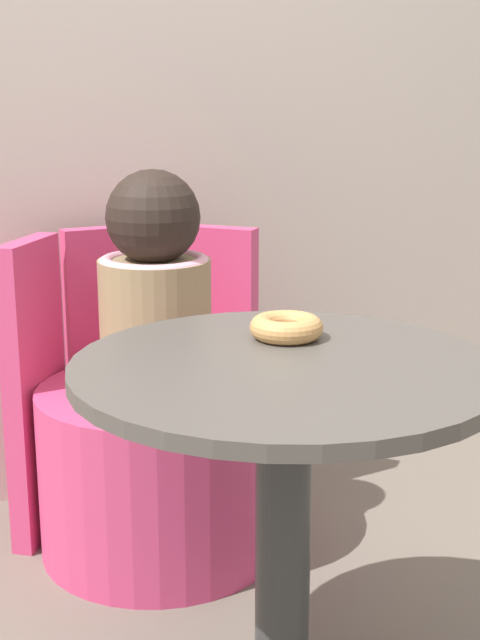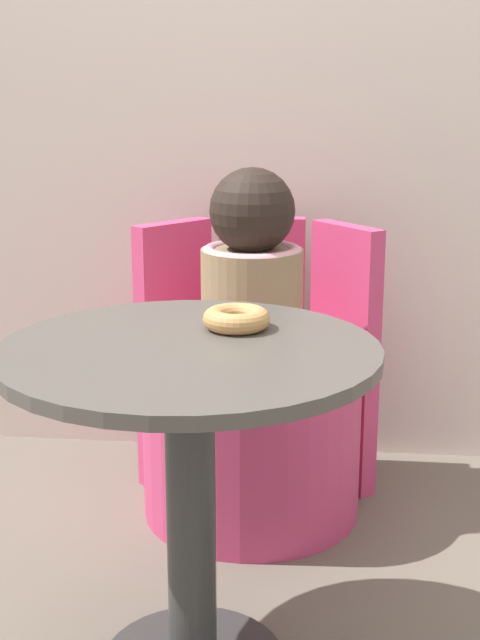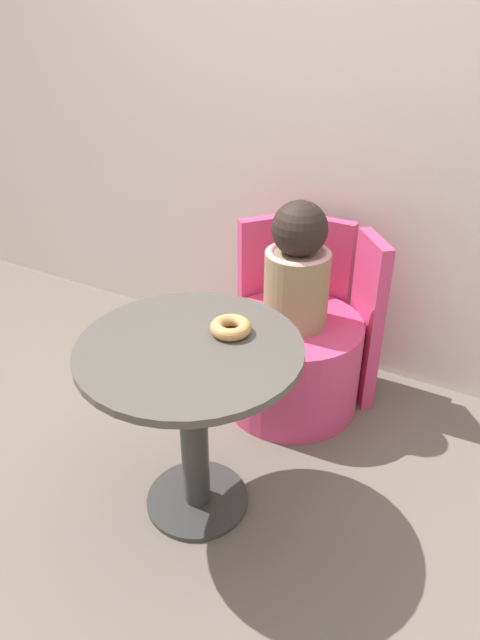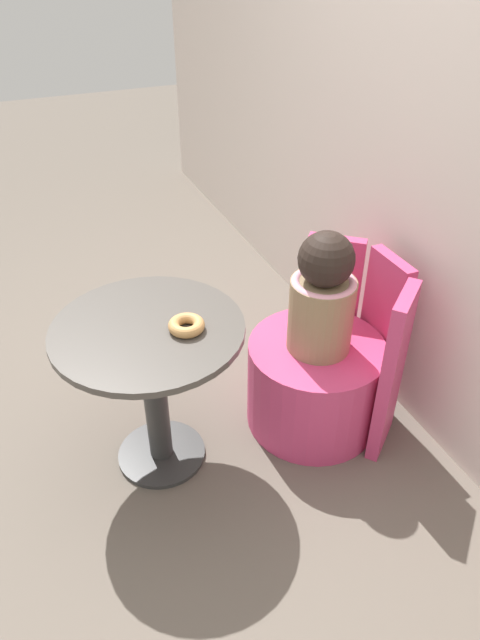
# 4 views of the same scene
# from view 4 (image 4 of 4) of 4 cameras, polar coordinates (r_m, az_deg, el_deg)

# --- Properties ---
(ground_plane) EXTENTS (12.00, 12.00, 0.00)m
(ground_plane) POSITION_cam_4_polar(r_m,az_deg,el_deg) (2.38, -8.39, -13.75)
(ground_plane) COLOR #665B51
(back_wall) EXTENTS (6.00, 0.06, 2.40)m
(back_wall) POSITION_cam_4_polar(r_m,az_deg,el_deg) (2.18, 19.80, 17.90)
(back_wall) COLOR silver
(back_wall) RESTS_ON ground_plane
(round_table) EXTENTS (0.67, 0.67, 0.64)m
(round_table) POSITION_cam_4_polar(r_m,az_deg,el_deg) (2.07, -8.82, -4.48)
(round_table) COLOR #333333
(round_table) RESTS_ON ground_plane
(tub_chair) EXTENTS (0.55, 0.55, 0.39)m
(tub_chair) POSITION_cam_4_polar(r_m,az_deg,el_deg) (2.41, 7.41, -6.27)
(tub_chair) COLOR #D13D70
(tub_chair) RESTS_ON ground_plane
(booth_backrest) EXTENTS (0.65, 0.24, 0.72)m
(booth_backrest) POSITION_cam_4_polar(r_m,az_deg,el_deg) (2.41, 12.48, -1.81)
(booth_backrest) COLOR #D13D70
(booth_backrest) RESTS_ON ground_plane
(child_figure) EXTENTS (0.25, 0.25, 0.49)m
(child_figure) POSITION_cam_4_polar(r_m,az_deg,el_deg) (2.15, 8.26, 2.32)
(child_figure) COLOR #937A56
(child_figure) RESTS_ON tub_chair
(donut) EXTENTS (0.12, 0.12, 0.04)m
(donut) POSITION_cam_4_polar(r_m,az_deg,el_deg) (1.92, -5.37, -0.53)
(donut) COLOR tan
(donut) RESTS_ON round_table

